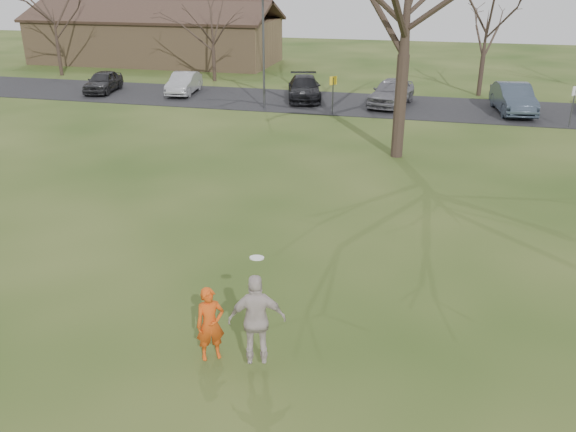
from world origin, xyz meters
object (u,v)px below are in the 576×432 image
object	(u,v)px
car_3	(304,88)
lamp_post	(263,36)
car_4	(391,92)
building	(156,39)
player_defender	(210,324)
car_5	(513,98)
catching_play	(257,320)
car_1	(184,83)
car_0	(103,82)

from	to	relation	value
car_3	lamp_post	size ratio (longest dim) A/B	0.75
car_3	car_4	world-z (taller)	car_4
car_4	building	bearing A→B (deg)	160.03
player_defender	car_5	bearing A→B (deg)	39.26
car_4	car_3	bearing A→B (deg)	-173.15
player_defender	catching_play	size ratio (longest dim) A/B	0.72
car_3	lamp_post	world-z (taller)	lamp_post
car_1	lamp_post	world-z (taller)	lamp_post
player_defender	car_3	world-z (taller)	player_defender
car_3	building	bearing A→B (deg)	127.17
player_defender	catching_play	bearing A→B (deg)	-44.11
catching_play	lamp_post	xyz separation A→B (m)	(-6.48, 22.86, 2.78)
car_1	car_4	bearing A→B (deg)	-9.03
player_defender	car_5	size ratio (longest dim) A/B	0.33
player_defender	car_3	xyz separation A→B (m)	(-3.78, 25.61, -0.07)
player_defender	lamp_post	world-z (taller)	lamp_post
lamp_post	car_4	bearing A→B (deg)	19.85
player_defender	car_3	bearing A→B (deg)	65.66
car_0	car_4	distance (m)	18.27
car_0	car_5	size ratio (longest dim) A/B	0.82
car_0	car_5	world-z (taller)	car_5
car_4	lamp_post	world-z (taller)	lamp_post
catching_play	player_defender	bearing A→B (deg)	168.63
car_0	car_1	world-z (taller)	car_0
player_defender	car_3	distance (m)	25.89
car_1	lamp_post	distance (m)	7.51
building	car_4	bearing A→B (deg)	-31.90
car_1	car_3	size ratio (longest dim) A/B	0.85
car_0	car_3	distance (m)	13.05
car_4	player_defender	bearing A→B (deg)	-81.39
player_defender	car_0	bearing A→B (deg)	91.37
car_0	catching_play	bearing A→B (deg)	-63.73
car_0	car_1	distance (m)	5.30
car_4	building	size ratio (longest dim) A/B	0.22
car_3	lamp_post	xyz separation A→B (m)	(-1.66, -2.96, 3.24)
player_defender	car_0	distance (m)	29.97
car_1	building	bearing A→B (deg)	114.68
car_0	car_1	size ratio (longest dim) A/B	0.97
car_5	building	world-z (taller)	building
car_4	car_5	bearing A→B (deg)	9.83
car_0	car_1	xyz separation A→B (m)	(5.25, 0.72, -0.00)
car_4	car_1	bearing A→B (deg)	-169.78
car_1	building	size ratio (longest dim) A/B	0.20
car_3	car_4	size ratio (longest dim) A/B	1.04
car_5	car_4	bearing A→B (deg)	170.36
car_3	building	xyz separation A→B (m)	(-15.66, 12.54, 1.21)
player_defender	building	bearing A→B (deg)	84.26
player_defender	car_3	size ratio (longest dim) A/B	0.34
car_4	building	xyz separation A→B (m)	(-20.90, 13.01, 1.12)
player_defender	lamp_post	size ratio (longest dim) A/B	0.25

